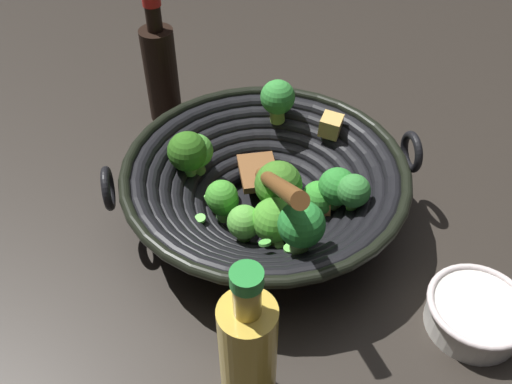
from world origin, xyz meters
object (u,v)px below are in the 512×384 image
object	(u,v)px
soy_sauce_bottle	(161,71)
cooking_oil_bottle	(245,353)
wok	(265,185)
prep_bowl	(476,313)

from	to	relation	value
soy_sauce_bottle	cooking_oil_bottle	xyz separation A→B (m)	(-0.47, -0.17, -0.00)
cooking_oil_bottle	wok	bearing A→B (deg)	-0.57
soy_sauce_bottle	cooking_oil_bottle	distance (m)	0.50
cooking_oil_bottle	prep_bowl	distance (m)	0.27
wok	cooking_oil_bottle	size ratio (longest dim) A/B	1.94
wok	cooking_oil_bottle	distance (m)	0.25
soy_sauce_bottle	prep_bowl	size ratio (longest dim) A/B	1.82
soy_sauce_bottle	prep_bowl	bearing A→B (deg)	-131.30
cooking_oil_bottle	soy_sauce_bottle	bearing A→B (deg)	20.18
soy_sauce_bottle	prep_bowl	world-z (taller)	soy_sauce_bottle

